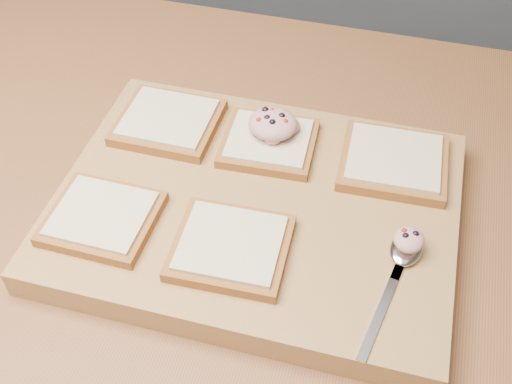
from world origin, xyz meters
TOP-DOWN VIEW (x-y plane):
  - island_counter at (0.00, 0.00)m, footprint 2.00×0.80m
  - cutting_board at (0.14, -0.06)m, footprint 0.47×0.36m
  - bread_far_left at (-0.00, 0.04)m, footprint 0.13×0.12m
  - bread_far_center at (0.14, 0.04)m, footprint 0.12×0.11m
  - bread_far_right at (0.29, 0.04)m, footprint 0.13×0.12m
  - bread_near_left at (-0.02, -0.14)m, footprint 0.12×0.11m
  - bread_near_center at (0.14, -0.14)m, footprint 0.13×0.12m
  - tuna_salad_dollop at (0.14, 0.05)m, footprint 0.06×0.06m
  - spoon at (0.32, -0.10)m, footprint 0.06×0.18m
  - spoon_salad at (0.32, -0.09)m, footprint 0.03×0.04m

SIDE VIEW (x-z plane):
  - island_counter at x=0.00m, z-range 0.00..0.90m
  - cutting_board at x=0.14m, z-range 0.90..0.94m
  - spoon at x=0.32m, z-range 0.94..0.95m
  - bread_far_center at x=0.14m, z-range 0.94..0.95m
  - bread_near_left at x=-0.02m, z-range 0.94..0.95m
  - bread_near_center at x=0.14m, z-range 0.94..0.96m
  - bread_far_left at x=0.00m, z-range 0.94..0.96m
  - bread_far_right at x=0.29m, z-range 0.94..0.96m
  - spoon_salad at x=0.32m, z-range 0.95..0.97m
  - tuna_salad_dollop at x=0.14m, z-range 0.95..0.98m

